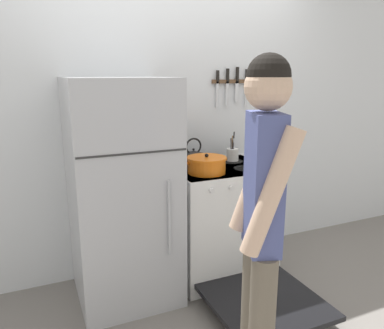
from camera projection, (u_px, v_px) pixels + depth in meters
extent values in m
plane|color=slate|center=(171.00, 259.00, 3.37)|extent=(14.00, 14.00, 0.00)
cube|color=silver|center=(168.00, 117.00, 3.09)|extent=(10.00, 0.06, 2.55)
cube|color=#B7BABF|center=(123.00, 192.00, 2.67)|extent=(0.70, 0.71, 1.60)
cube|color=#2D2D2D|center=(134.00, 154.00, 2.27)|extent=(0.69, 0.01, 0.01)
cylinder|color=#B2B5BA|center=(169.00, 218.00, 2.45)|extent=(0.02, 0.02, 0.51)
cube|color=white|center=(218.00, 220.00, 3.08)|extent=(0.79, 0.66, 0.91)
cube|color=black|center=(219.00, 168.00, 2.98)|extent=(0.77, 0.65, 0.02)
cube|color=black|center=(237.00, 235.00, 2.81)|extent=(0.69, 0.05, 0.69)
cylinder|color=black|center=(206.00, 173.00, 2.79)|extent=(0.21, 0.21, 0.01)
cylinder|color=black|center=(247.00, 168.00, 2.93)|extent=(0.21, 0.21, 0.01)
cylinder|color=black|center=(192.00, 165.00, 3.03)|extent=(0.21, 0.21, 0.01)
cylinder|color=black|center=(231.00, 161.00, 3.16)|extent=(0.21, 0.21, 0.01)
cylinder|color=silver|center=(212.00, 191.00, 2.59)|extent=(0.04, 0.02, 0.04)
cylinder|color=silver|center=(232.00, 188.00, 2.66)|extent=(0.04, 0.02, 0.04)
cylinder|color=silver|center=(251.00, 185.00, 2.72)|extent=(0.04, 0.02, 0.04)
cylinder|color=silver|center=(269.00, 183.00, 2.78)|extent=(0.04, 0.02, 0.04)
cube|color=black|center=(265.00, 301.00, 2.54)|extent=(0.73, 0.73, 0.04)
cube|color=#99999E|center=(223.00, 228.00, 3.02)|extent=(0.65, 0.36, 0.01)
cylinder|color=orange|center=(207.00, 166.00, 2.78)|extent=(0.28, 0.28, 0.10)
cylinder|color=orange|center=(207.00, 158.00, 2.76)|extent=(0.30, 0.30, 0.02)
sphere|color=black|center=(207.00, 155.00, 2.76)|extent=(0.03, 0.03, 0.03)
cylinder|color=orange|center=(187.00, 163.00, 2.71)|extent=(0.03, 0.02, 0.02)
cylinder|color=orange|center=(225.00, 160.00, 2.83)|extent=(0.03, 0.02, 0.02)
cylinder|color=black|center=(194.00, 159.00, 3.02)|extent=(0.18, 0.18, 0.09)
cone|color=black|center=(194.00, 152.00, 3.00)|extent=(0.17, 0.17, 0.02)
sphere|color=black|center=(194.00, 149.00, 3.00)|extent=(0.02, 0.02, 0.02)
cone|color=black|center=(203.00, 157.00, 3.05)|extent=(0.10, 0.03, 0.08)
torus|color=black|center=(194.00, 146.00, 2.99)|extent=(0.14, 0.01, 0.14)
cylinder|color=silver|center=(232.00, 155.00, 3.16)|extent=(0.10, 0.10, 0.10)
cylinder|color=#9E7547|center=(232.00, 147.00, 3.15)|extent=(0.02, 0.02, 0.19)
cylinder|color=#232326|center=(233.00, 145.00, 3.13)|extent=(0.03, 0.01, 0.23)
cylinder|color=#B2B5BA|center=(234.00, 148.00, 3.15)|extent=(0.04, 0.04, 0.17)
cylinder|color=#4C4C51|center=(231.00, 149.00, 3.13)|extent=(0.01, 0.02, 0.18)
cylinder|color=#6B6051|center=(253.00, 316.00, 1.91)|extent=(0.12, 0.12, 0.84)
cube|color=#4C5693|center=(264.00, 184.00, 1.66)|extent=(0.20, 0.27, 0.63)
cylinder|color=beige|center=(272.00, 193.00, 1.53)|extent=(0.27, 0.16, 0.56)
cylinder|color=beige|center=(256.00, 176.00, 1.78)|extent=(0.27, 0.16, 0.56)
sphere|color=beige|center=(268.00, 87.00, 1.56)|extent=(0.20, 0.20, 0.20)
sphere|color=black|center=(269.00, 76.00, 1.55)|extent=(0.19, 0.19, 0.19)
cube|color=brown|center=(232.00, 81.00, 3.21)|extent=(0.38, 0.02, 0.03)
cube|color=silver|center=(217.00, 95.00, 3.18)|extent=(0.02, 0.00, 0.22)
cube|color=black|center=(218.00, 76.00, 3.14)|extent=(0.02, 0.02, 0.09)
cube|color=silver|center=(227.00, 94.00, 3.21)|extent=(0.03, 0.00, 0.20)
cube|color=black|center=(228.00, 75.00, 3.17)|extent=(0.02, 0.02, 0.11)
cube|color=silver|center=(237.00, 92.00, 3.24)|extent=(0.03, 0.00, 0.18)
cube|color=black|center=(237.00, 74.00, 3.21)|extent=(0.02, 0.02, 0.12)
cube|color=silver|center=(246.00, 94.00, 3.29)|extent=(0.02, 0.00, 0.22)
cube|color=black|center=(247.00, 75.00, 3.25)|extent=(0.02, 0.02, 0.10)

